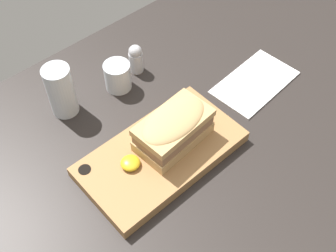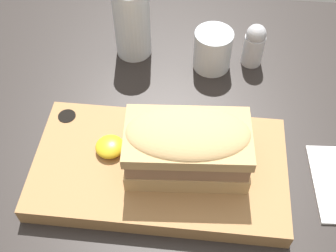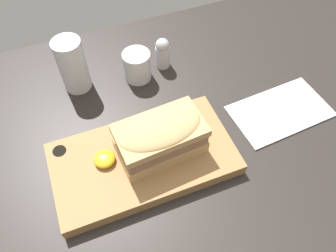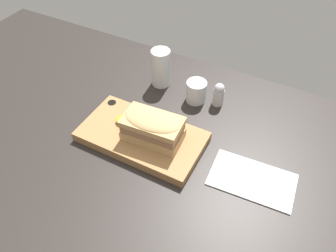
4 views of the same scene
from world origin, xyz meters
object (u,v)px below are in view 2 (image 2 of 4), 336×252
water_glass (132,26)px  wine_glass (213,51)px  sandwich (187,145)px  serving_board (159,168)px  salt_shaker (254,45)px

water_glass → wine_glass: (13.64, -2.25, -2.24)cm
sandwich → water_glass: size_ratio=1.30×
serving_board → sandwich: bearing=2.2°
serving_board → water_glass: size_ratio=2.70×
water_glass → salt_shaker: size_ratio=1.63×
wine_glass → salt_shaker: (6.66, 1.50, 0.70)cm
wine_glass → salt_shaker: salt_shaker is taller
wine_glass → salt_shaker: 6.86cm
serving_board → wine_glass: size_ratio=4.94×
wine_glass → salt_shaker: size_ratio=0.89×
water_glass → salt_shaker: water_glass is taller
sandwich → wine_glass: bearing=83.0°
wine_glass → water_glass: bearing=170.6°
sandwich → salt_shaker: sandwich is taller
sandwich → wine_glass: size_ratio=2.37×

